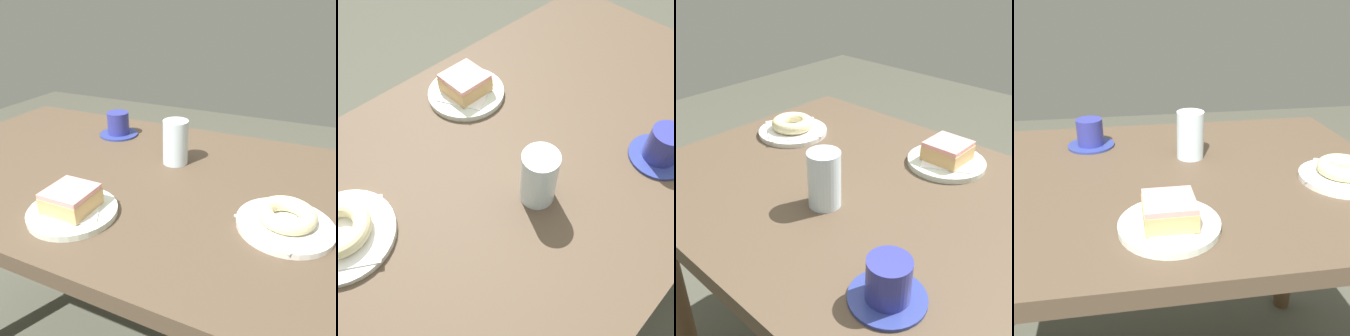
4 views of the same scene
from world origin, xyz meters
TOP-DOWN VIEW (x-y plane):
  - table at (0.00, 0.00)m, footprint 1.22×0.77m
  - plate_sugar_ring at (0.45, -0.09)m, footprint 0.19×0.19m
  - napkin_sugar_ring at (0.45, -0.09)m, footprint 0.20×0.20m
  - donut_sugar_ring at (0.45, -0.09)m, footprint 0.12×0.12m
  - plate_glazed_square at (0.04, -0.23)m, footprint 0.19×0.19m
  - napkin_glazed_square at (0.04, -0.23)m, footprint 0.16×0.16m
  - donut_glazed_square at (0.04, -0.23)m, footprint 0.10×0.10m
  - water_glass at (0.13, 0.10)m, footprint 0.07×0.07m
  - coffee_cup at (-0.13, 0.22)m, footprint 0.13×0.13m

SIDE VIEW (x-z plane):
  - table at x=0.00m, z-range 0.27..1.03m
  - plate_sugar_ring at x=0.45m, z-range 0.76..0.77m
  - plate_glazed_square at x=0.04m, z-range 0.76..0.78m
  - napkin_sugar_ring at x=0.45m, z-range 0.77..0.78m
  - napkin_glazed_square at x=0.04m, z-range 0.78..0.78m
  - donut_sugar_ring at x=0.45m, z-range 0.78..0.81m
  - coffee_cup at x=-0.13m, z-range 0.76..0.84m
  - donut_glazed_square at x=0.04m, z-range 0.78..0.82m
  - water_glass at x=0.13m, z-range 0.76..0.89m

